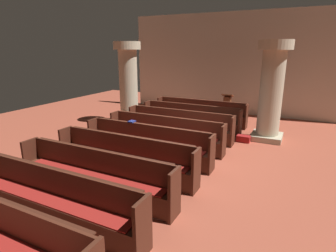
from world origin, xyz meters
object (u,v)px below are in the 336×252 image
at_px(pillar_aisle_side, 271,90).
at_px(pillar_far_side, 128,82).
at_px(pew_row_4, 147,142).
at_px(pew_row_0, 201,111).
at_px(pew_row_3, 165,132).
at_px(kneeler_box_red, 243,139).
at_px(hymn_book, 132,121).
at_px(pew_row_6, 94,173).
at_px(pew_row_7, 52,197).
at_px(pew_row_2, 179,124).
at_px(pew_row_1, 191,117).
at_px(lectern, 227,108).
at_px(pew_row_5, 124,155).

xyz_separation_m(pillar_aisle_side, pillar_far_side, (-5.36, -0.19, 0.00)).
relative_size(pew_row_4, pillar_aisle_side, 1.16).
relative_size(pew_row_0, pew_row_3, 1.00).
bearing_deg(pillar_far_side, kneeler_box_red, -5.28).
distance_m(hymn_book, kneeler_box_red, 3.72).
height_order(pew_row_0, kneeler_box_red, pew_row_0).
relative_size(pew_row_4, pew_row_6, 1.00).
bearing_deg(pew_row_0, pew_row_7, -90.00).
bearing_deg(pew_row_7, pew_row_2, 90.00).
distance_m(pew_row_0, kneeler_box_red, 2.63).
distance_m(pew_row_1, pew_row_3, 2.12).
bearing_deg(pew_row_6, pew_row_2, 90.00).
xyz_separation_m(pew_row_4, pew_row_7, (0.00, -3.18, 0.00)).
relative_size(lectern, hymn_book, 5.20).
xyz_separation_m(pew_row_1, kneeler_box_red, (2.06, -0.53, -0.39)).
relative_size(pew_row_6, lectern, 3.42).
bearing_deg(pew_row_4, pew_row_5, -90.00).
relative_size(pew_row_6, pillar_aisle_side, 1.16).
height_order(pew_row_1, pew_row_3, same).
bearing_deg(pew_row_5, pew_row_3, 90.00).
distance_m(pew_row_4, pillar_far_side, 4.23).
distance_m(pew_row_4, hymn_book, 0.78).
bearing_deg(pillar_far_side, pew_row_2, -19.94).
relative_size(pew_row_0, pew_row_6, 1.00).
xyz_separation_m(pew_row_1, pew_row_7, (0.00, -6.36, 0.00)).
relative_size(pew_row_2, pillar_far_side, 1.16).
bearing_deg(pew_row_5, kneeler_box_red, 60.91).
distance_m(pew_row_7, hymn_book, 3.45).
xyz_separation_m(pew_row_2, lectern, (0.75, 3.40, -0.04)).
relative_size(pillar_aisle_side, pillar_far_side, 1.00).
height_order(pew_row_0, pew_row_1, same).
height_order(pew_row_5, pew_row_7, same).
height_order(pew_row_0, pillar_far_side, pillar_far_side).
relative_size(pew_row_1, pew_row_6, 1.00).
bearing_deg(pew_row_4, pew_row_2, 90.00).
height_order(pew_row_7, lectern, lectern).
height_order(pew_row_6, hymn_book, hymn_book).
relative_size(pew_row_3, kneeler_box_red, 8.94).
distance_m(pew_row_3, pew_row_5, 2.12).
bearing_deg(lectern, pew_row_3, -99.49).
bearing_deg(pew_row_3, pillar_aisle_side, 39.24).
bearing_deg(pew_row_6, pillar_far_side, 117.02).
height_order(pew_row_2, pew_row_7, same).
bearing_deg(pew_row_2, pew_row_6, -90.00).
bearing_deg(pew_row_0, pew_row_4, -90.00).
bearing_deg(pew_row_1, pew_row_0, 90.00).
xyz_separation_m(pew_row_2, pew_row_7, (0.00, -5.30, 0.00)).
xyz_separation_m(pew_row_2, pew_row_6, (0.00, -4.24, 0.00)).
distance_m(pew_row_1, pillar_aisle_side, 2.95).
xyz_separation_m(pillar_aisle_side, kneeler_box_red, (-0.64, -0.62, -1.56)).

